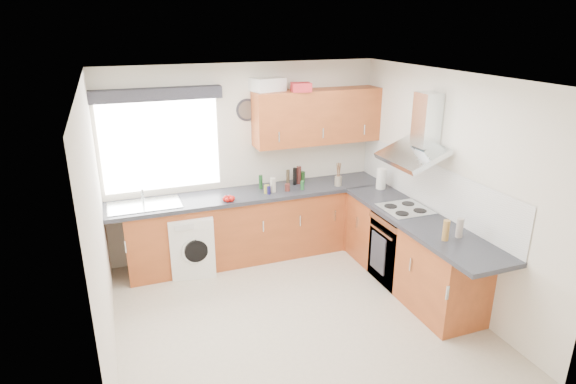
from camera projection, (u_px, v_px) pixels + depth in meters
name	position (u px, v px, depth m)	size (l,w,h in m)	color
ground_plane	(294.00, 317.00, 5.14)	(3.60, 3.60, 0.00)	beige
ceiling	(295.00, 78.00, 4.29)	(3.60, 3.60, 0.02)	white
wall_back	(245.00, 161.00, 6.30)	(3.60, 0.02, 2.50)	silver
wall_front	(395.00, 303.00, 3.13)	(3.60, 0.02, 2.50)	silver
wall_left	(99.00, 235.00, 4.12)	(0.02, 3.60, 2.50)	silver
wall_right	(446.00, 187.00, 5.31)	(0.02, 3.60, 2.50)	silver
window	(161.00, 145.00, 5.84)	(1.40, 0.02, 1.10)	white
window_blind	(157.00, 94.00, 5.55)	(1.50, 0.18, 0.14)	#25252B
splashback	(428.00, 185.00, 5.59)	(0.01, 3.00, 0.54)	white
base_cab_back	(245.00, 227.00, 6.29)	(3.00, 0.58, 0.86)	brown
base_cab_corner	(354.00, 212.00, 6.81)	(0.60, 0.60, 0.86)	brown
base_cab_right	(410.00, 252.00, 5.62)	(0.58, 2.10, 0.86)	brown
worktop_back	(252.00, 194.00, 6.16)	(3.60, 0.62, 0.05)	#24262C
worktop_right	(420.00, 221.00, 5.33)	(0.62, 2.42, 0.05)	#24262C
sink	(144.00, 202.00, 5.70)	(0.84, 0.46, 0.10)	silver
oven	(402.00, 247.00, 5.75)	(0.56, 0.58, 0.85)	black
hob_plate	(405.00, 209.00, 5.59)	(0.52, 0.52, 0.01)	silver
extractor_hood	(419.00, 136.00, 5.33)	(0.52, 0.78, 0.66)	silver
upper_cabinets	(317.00, 117.00, 6.28)	(1.70, 0.35, 0.70)	brown
washing_machine	(192.00, 242.00, 5.97)	(0.53, 0.51, 0.77)	white
wall_clock	(247.00, 110.00, 6.08)	(0.29, 0.29, 0.04)	#25252B
casserole	(267.00, 84.00, 6.00)	(0.39, 0.28, 0.16)	white
storage_box	(301.00, 87.00, 5.96)	(0.24, 0.20, 0.11)	red
utensil_pot	(338.00, 181.00, 6.38)	(0.09, 0.09, 0.13)	gray
kitchen_roll	(381.00, 179.00, 6.25)	(0.12, 0.12, 0.27)	white
tomato_cluster	(229.00, 199.00, 5.85)	(0.13, 0.13, 0.06)	#A90D09
jar_0	(299.00, 175.00, 6.45)	(0.06, 0.06, 0.24)	#421B17
jar_1	(302.00, 177.00, 6.52)	(0.07, 0.07, 0.14)	#1B4117
jar_2	(287.00, 187.00, 6.19)	(0.07, 0.07, 0.09)	#57241F
jar_3	(273.00, 185.00, 6.13)	(0.07, 0.07, 0.18)	#B0A796
jar_4	(261.00, 182.00, 6.26)	(0.05, 0.05, 0.18)	#163F1A
jar_5	(288.00, 178.00, 6.34)	(0.04, 0.04, 0.23)	#33291C
jar_6	(295.00, 176.00, 6.40)	(0.05, 0.05, 0.23)	black
jar_7	(269.00, 190.00, 6.07)	(0.05, 0.05, 0.10)	#191445
jar_8	(302.00, 185.00, 6.23)	(0.05, 0.05, 0.12)	#205A28
jar_9	(267.00, 189.00, 6.10)	(0.07, 0.07, 0.11)	olive
bottle_0	(460.00, 228.00, 4.85)	(0.07, 0.07, 0.20)	#A2948A
bottle_1	(446.00, 230.00, 4.78)	(0.07, 0.07, 0.21)	#A67839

